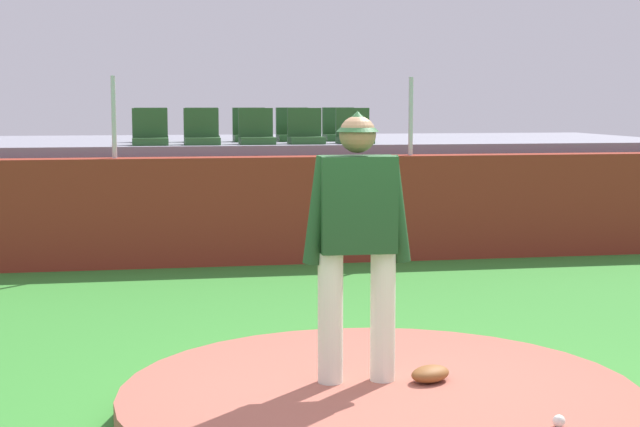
{
  "coord_description": "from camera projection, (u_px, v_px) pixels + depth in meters",
  "views": [
    {
      "loc": [
        -1.48,
        -6.0,
        2.1
      ],
      "look_at": [
        0.0,
        2.25,
        1.13
      ],
      "focal_mm": 54.29,
      "sensor_mm": 36.0,
      "label": 1
    }
  ],
  "objects": [
    {
      "name": "stadium_chair_0",
      "position": [
        150.0,
        134.0,
        13.17
      ],
      "size": [
        0.48,
        0.44,
        0.5
      ],
      "rotation": [
        0.0,
        0.0,
        3.14
      ],
      "color": "#285227",
      "rests_on": "bleacher_platform"
    },
    {
      "name": "fence_post_left",
      "position": [
        114.0,
        117.0,
        12.1
      ],
      "size": [
        0.06,
        0.06,
        1.03
      ],
      "primitive_type": "cylinder",
      "color": "silver",
      "rests_on": "brick_barrier"
    },
    {
      "name": "fielding_glove",
      "position": [
        430.0,
        374.0,
        6.49
      ],
      "size": [
        0.36,
        0.32,
        0.11
      ],
      "primitive_type": "ellipsoid",
      "rotation": [
        0.0,
        0.0,
        0.52
      ],
      "color": "brown",
      "rests_on": "pitchers_mound"
    },
    {
      "name": "stadium_chair_2",
      "position": [
        256.0,
        133.0,
        13.44
      ],
      "size": [
        0.48,
        0.44,
        0.5
      ],
      "rotation": [
        0.0,
        0.0,
        3.14
      ],
      "color": "#285227",
      "rests_on": "bleacher_platform"
    },
    {
      "name": "stadium_chair_7",
      "position": [
        249.0,
        131.0,
        14.33
      ],
      "size": [
        0.48,
        0.44,
        0.5
      ],
      "rotation": [
        0.0,
        0.0,
        3.14
      ],
      "color": "#285227",
      "rests_on": "bleacher_platform"
    },
    {
      "name": "pitchers_mound",
      "position": [
        380.0,
        405.0,
        6.35
      ],
      "size": [
        3.43,
        3.43,
        0.23
      ],
      "primitive_type": "cylinder",
      "color": "#A35849",
      "rests_on": "ground_plane"
    },
    {
      "name": "brick_barrier",
      "position": [
        263.0,
        210.0,
        12.57
      ],
      "size": [
        13.27,
        0.4,
        1.39
      ],
      "primitive_type": "cube",
      "color": "maroon",
      "rests_on": "ground_plane"
    },
    {
      "name": "baseball",
      "position": [
        559.0,
        421.0,
        5.58
      ],
      "size": [
        0.07,
        0.07,
        0.07
      ],
      "primitive_type": "sphere",
      "color": "white",
      "rests_on": "pitchers_mound"
    },
    {
      "name": "stadium_chair_8",
      "position": [
        293.0,
        131.0,
        14.44
      ],
      "size": [
        0.48,
        0.44,
        0.5
      ],
      "rotation": [
        0.0,
        0.0,
        3.14
      ],
      "color": "#285227",
      "rests_on": "bleacher_platform"
    },
    {
      "name": "stadium_chair_6",
      "position": [
        202.0,
        131.0,
        14.22
      ],
      "size": [
        0.48,
        0.44,
        0.5
      ],
      "rotation": [
        0.0,
        0.0,
        3.14
      ],
      "color": "#285227",
      "rests_on": "bleacher_platform"
    },
    {
      "name": "ground_plane",
      "position": [
        380.0,
        422.0,
        6.37
      ],
      "size": [
        60.0,
        60.0,
        0.0
      ],
      "primitive_type": "plane",
      "color": "#34842E"
    },
    {
      "name": "stadium_chair_4",
      "position": [
        354.0,
        132.0,
        13.7
      ],
      "size": [
        0.48,
        0.44,
        0.5
      ],
      "rotation": [
        0.0,
        0.0,
        3.14
      ],
      "color": "#285227",
      "rests_on": "bleacher_platform"
    },
    {
      "name": "bleacher_platform",
      "position": [
        243.0,
        187.0,
        15.22
      ],
      "size": [
        13.22,
        4.48,
        1.51
      ],
      "primitive_type": "cube",
      "color": "gray",
      "rests_on": "ground_plane"
    },
    {
      "name": "stadium_chair_3",
      "position": [
        305.0,
        133.0,
        13.58
      ],
      "size": [
        0.48,
        0.44,
        0.5
      ],
      "rotation": [
        0.0,
        0.0,
        3.14
      ],
      "color": "#285227",
      "rests_on": "bleacher_platform"
    },
    {
      "name": "stadium_chair_9",
      "position": [
        339.0,
        130.0,
        14.59
      ],
      "size": [
        0.48,
        0.44,
        0.5
      ],
      "rotation": [
        0.0,
        0.0,
        3.14
      ],
      "color": "#285227",
      "rests_on": "bleacher_platform"
    },
    {
      "name": "fence_post_right",
      "position": [
        411.0,
        116.0,
        12.77
      ],
      "size": [
        0.06,
        0.06,
        1.03
      ],
      "primitive_type": "cylinder",
      "color": "silver",
      "rests_on": "brick_barrier"
    },
    {
      "name": "pitcher",
      "position": [
        357.0,
        227.0,
        6.39
      ],
      "size": [
        0.73,
        0.29,
        1.81
      ],
      "rotation": [
        0.0,
        0.0,
        -0.03
      ],
      "color": "white",
      "rests_on": "pitchers_mound"
    },
    {
      "name": "stadium_chair_5",
      "position": [
        151.0,
        131.0,
        14.1
      ],
      "size": [
        0.48,
        0.44,
        0.5
      ],
      "rotation": [
        0.0,
        0.0,
        3.14
      ],
      "color": "#285227",
      "rests_on": "bleacher_platform"
    },
    {
      "name": "stadium_chair_1",
      "position": [
        202.0,
        133.0,
        13.3
      ],
      "size": [
        0.48,
        0.44,
        0.5
      ],
      "rotation": [
        0.0,
        0.0,
        3.14
      ],
      "color": "#285227",
      "rests_on": "bleacher_platform"
    }
  ]
}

